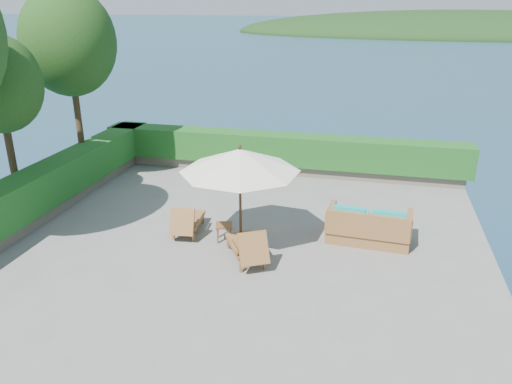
% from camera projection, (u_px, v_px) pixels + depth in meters
% --- Properties ---
extents(ground, '(12.00, 12.00, 0.00)m').
position_uv_depth(ground, '(236.00, 244.00, 12.16)').
color(ground, gray).
rests_on(ground, ground).
extents(foundation, '(12.00, 12.00, 3.00)m').
position_uv_depth(foundation, '(237.00, 299.00, 12.71)').
color(foundation, '#554E43').
rests_on(foundation, ocean).
extents(ocean, '(600.00, 600.00, 0.00)m').
position_uv_depth(ocean, '(238.00, 345.00, 13.24)').
color(ocean, '#19364E').
rests_on(ocean, ground).
extents(offshore_island, '(126.00, 57.60, 12.60)m').
position_uv_depth(offshore_island, '(464.00, 34.00, 134.89)').
color(offshore_island, black).
rests_on(offshore_island, ocean).
extents(planter_wall_far, '(12.00, 0.60, 0.36)m').
position_uv_depth(planter_wall_far, '(280.00, 168.00, 17.18)').
color(planter_wall_far, '#6B6656').
rests_on(planter_wall_far, ground).
extents(planter_wall_left, '(0.60, 12.00, 0.36)m').
position_uv_depth(planter_wall_left, '(34.00, 216.00, 13.31)').
color(planter_wall_left, '#6B6656').
rests_on(planter_wall_left, ground).
extents(hedge_far, '(12.40, 0.90, 1.00)m').
position_uv_depth(hedge_far, '(280.00, 149.00, 16.94)').
color(hedge_far, '#123F14').
rests_on(hedge_far, planter_wall_far).
extents(hedge_left, '(0.90, 12.40, 1.00)m').
position_uv_depth(hedge_left, '(30.00, 193.00, 13.07)').
color(hedge_left, '#123F14').
rests_on(hedge_left, planter_wall_left).
extents(tree_far, '(2.80, 2.80, 6.03)m').
position_uv_depth(tree_far, '(68.00, 42.00, 14.78)').
color(tree_far, '#442F1A').
rests_on(tree_far, ground).
extents(patio_umbrella, '(3.46, 3.46, 2.52)m').
position_uv_depth(patio_umbrella, '(240.00, 161.00, 11.38)').
color(patio_umbrella, black).
rests_on(patio_umbrella, ground).
extents(lounge_left, '(0.75, 1.51, 0.84)m').
position_uv_depth(lounge_left, '(187.00, 221.00, 12.61)').
color(lounge_left, '#945F36').
rests_on(lounge_left, ground).
extents(lounge_right, '(1.34, 1.69, 0.91)m').
position_uv_depth(lounge_right, '(248.00, 246.00, 11.25)').
color(lounge_right, '#945F36').
rests_on(lounge_right, ground).
extents(side_table, '(0.50, 0.50, 0.43)m').
position_uv_depth(side_table, '(224.00, 227.00, 12.25)').
color(side_table, brown).
rests_on(side_table, ground).
extents(wicker_loveseat, '(2.08, 1.16, 0.99)m').
position_uv_depth(wicker_loveseat, '(368.00, 228.00, 12.16)').
color(wicker_loveseat, '#945F36').
rests_on(wicker_loveseat, ground).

